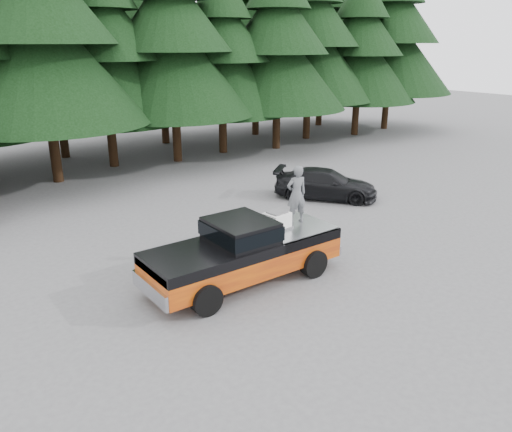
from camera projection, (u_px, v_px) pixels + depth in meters
ground at (239, 281)px, 14.61m from camera, size 120.00×120.00×0.00m
pickup_truck at (244, 260)px, 14.38m from camera, size 6.00×2.04×1.33m
truck_cab at (241, 230)px, 14.01m from camera, size 1.66×1.90×0.59m
air_compressor at (277, 221)px, 14.86m from camera, size 0.76×0.66×0.48m
man_on_bed at (296, 194)px, 15.18m from camera, size 0.74×0.56×1.80m
parked_car at (326, 184)px, 22.16m from camera, size 4.26×4.68×1.31m
treeline at (52, 19)px, 25.35m from camera, size 60.15×16.05×17.50m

